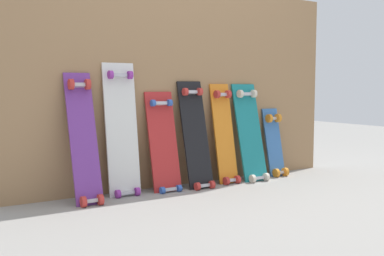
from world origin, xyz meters
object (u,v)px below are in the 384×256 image
at_px(skateboard_black, 196,139).
at_px(skateboard_red, 164,146).
at_px(skateboard_orange, 225,137).
at_px(skateboard_white, 122,134).
at_px(skateboard_teal, 250,136).
at_px(skateboard_blue, 275,146).
at_px(skateboard_purple, 84,142).

bearing_deg(skateboard_black, skateboard_red, 175.68).
bearing_deg(skateboard_orange, skateboard_red, -179.76).
bearing_deg(skateboard_black, skateboard_orange, 4.55).
distance_m(skateboard_black, skateboard_orange, 0.28).
xyz_separation_m(skateboard_white, skateboard_black, (0.58, -0.05, -0.06)).
bearing_deg(skateboard_orange, skateboard_teal, -5.38).
distance_m(skateboard_orange, skateboard_teal, 0.24).
bearing_deg(skateboard_orange, skateboard_white, 178.40).
bearing_deg(skateboard_blue, skateboard_teal, -173.73).
bearing_deg(skateboard_red, skateboard_teal, -1.48).
distance_m(skateboard_red, skateboard_black, 0.27).
xyz_separation_m(skateboard_orange, skateboard_teal, (0.24, -0.02, -0.00)).
relative_size(skateboard_red, skateboard_teal, 0.94).
bearing_deg(skateboard_white, skateboard_black, -4.57).
bearing_deg(skateboard_teal, skateboard_white, 177.58).
relative_size(skateboard_orange, skateboard_blue, 1.34).
distance_m(skateboard_teal, skateboard_blue, 0.31).
bearing_deg(skateboard_orange, skateboard_blue, 1.01).
xyz_separation_m(skateboard_red, skateboard_teal, (0.79, -0.02, 0.03)).
relative_size(skateboard_purple, skateboard_blue, 1.44).
relative_size(skateboard_white, skateboard_red, 1.25).
relative_size(skateboard_white, skateboard_teal, 1.17).
relative_size(skateboard_white, skateboard_black, 1.14).
bearing_deg(skateboard_black, skateboard_white, 175.43).
xyz_separation_m(skateboard_orange, skateboard_blue, (0.53, 0.01, -0.10)).
distance_m(skateboard_white, skateboard_blue, 1.41).
height_order(skateboard_orange, skateboard_teal, same).
distance_m(skateboard_black, skateboard_blue, 0.82).
bearing_deg(skateboard_blue, skateboard_black, -177.77).
relative_size(skateboard_red, skateboard_orange, 0.94).
bearing_deg(skateboard_orange, skateboard_black, -175.45).
height_order(skateboard_red, skateboard_orange, skateboard_orange).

